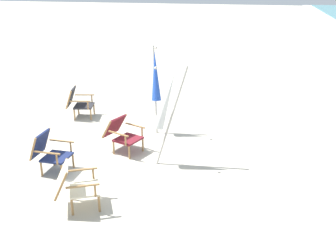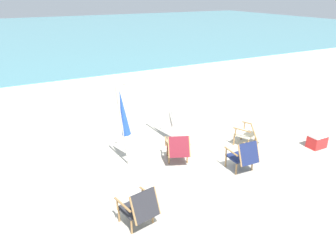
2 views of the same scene
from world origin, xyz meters
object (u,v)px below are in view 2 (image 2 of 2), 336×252
(umbrella_furled_white, at_px, (171,99))
(umbrella_furled_blue, at_px, (123,114))
(beach_chair_back_left, at_px, (244,155))
(beach_chair_far_center, at_px, (140,207))
(beach_chair_back_right, at_px, (251,132))
(beach_chair_mid_center, at_px, (178,148))
(cooler_box, at_px, (317,141))

(umbrella_furled_white, xyz_separation_m, umbrella_furled_blue, (-1.60, -0.58, 0.05))
(umbrella_furled_white, bearing_deg, beach_chair_back_left, -70.37)
(beach_chair_far_center, xyz_separation_m, umbrella_furled_white, (2.21, 2.84, 0.90))
(beach_chair_back_left, height_order, beach_chair_back_right, beach_chair_back_left)
(beach_chair_back_right, bearing_deg, beach_chair_back_left, -138.04)
(beach_chair_mid_center, relative_size, umbrella_furled_white, 0.46)
(beach_chair_back_left, xyz_separation_m, beach_chair_far_center, (-2.99, -0.66, 0.00))
(beach_chair_far_center, xyz_separation_m, cooler_box, (5.66, 0.70, -0.23))
(umbrella_furled_white, bearing_deg, beach_chair_far_center, -127.80)
(beach_chair_back_left, xyz_separation_m, umbrella_furled_blue, (-2.38, 1.60, 0.95))
(beach_chair_back_left, xyz_separation_m, beach_chair_mid_center, (-1.16, 1.12, -0.01))
(beach_chair_mid_center, distance_m, umbrella_furled_blue, 1.63)
(beach_chair_back_right, distance_m, umbrella_furled_blue, 3.67)
(beach_chair_far_center, bearing_deg, beach_chair_back_left, 12.50)
(beach_chair_back_left, height_order, cooler_box, beach_chair_back_left)
(beach_chair_mid_center, height_order, cooler_box, beach_chair_mid_center)
(beach_chair_back_left, height_order, umbrella_furled_blue, umbrella_furled_blue)
(umbrella_furled_blue, height_order, cooler_box, umbrella_furled_blue)
(beach_chair_back_right, bearing_deg, beach_chair_mid_center, 176.92)
(umbrella_furled_blue, bearing_deg, beach_chair_far_center, -104.88)
(cooler_box, bearing_deg, umbrella_furled_white, 148.12)
(beach_chair_back_right, distance_m, umbrella_furled_white, 2.41)
(beach_chair_far_center, bearing_deg, umbrella_furled_blue, 75.12)
(beach_chair_back_right, relative_size, cooler_box, 1.84)
(beach_chair_far_center, height_order, cooler_box, beach_chair_far_center)
(beach_chair_back_left, relative_size, beach_chair_mid_center, 0.87)
(beach_chair_back_right, height_order, umbrella_furled_white, umbrella_furled_white)
(beach_chair_mid_center, height_order, beach_chair_far_center, beach_chair_far_center)
(beach_chair_far_center, relative_size, umbrella_furled_blue, 0.39)
(beach_chair_back_right, height_order, umbrella_furled_blue, umbrella_furled_blue)
(umbrella_furled_blue, bearing_deg, umbrella_furled_white, 19.84)
(beach_chair_back_left, relative_size, beach_chair_back_right, 0.90)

